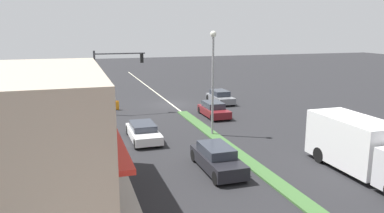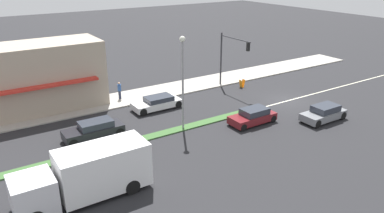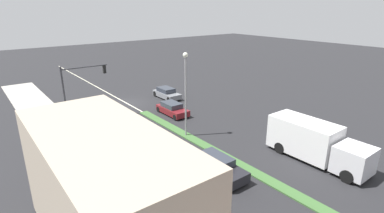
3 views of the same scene
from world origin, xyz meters
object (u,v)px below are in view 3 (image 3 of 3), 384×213
(van_white, at_px, (134,143))
(street_lamp, at_px, (186,84))
(pedestrian, at_px, (92,163))
(sedan_dark, at_px, (217,166))
(suv_grey, at_px, (167,93))
(traffic_signal_main, at_px, (78,83))
(sedan_maroon, at_px, (172,109))
(warning_aframe_sign, at_px, (82,112))
(delivery_truck, at_px, (314,142))

(van_white, bearing_deg, street_lamp, 176.43)
(pedestrian, bearing_deg, sedan_dark, 144.15)
(pedestrian, height_order, van_white, pedestrian)
(sedan_dark, relative_size, suv_grey, 1.09)
(traffic_signal_main, height_order, sedan_maroon, traffic_signal_main)
(traffic_signal_main, distance_m, pedestrian, 11.79)
(warning_aframe_sign, relative_size, delivery_truck, 0.11)
(pedestrian, relative_size, delivery_truck, 0.23)
(delivery_truck, bearing_deg, street_lamp, -61.88)
(traffic_signal_main, relative_size, sedan_maroon, 1.39)
(traffic_signal_main, xyz_separation_m, suv_grey, (-11.12, -1.42, -3.26))
(warning_aframe_sign, xyz_separation_m, delivery_truck, (-10.65, 20.22, 1.04))
(traffic_signal_main, height_order, sedan_dark, traffic_signal_main)
(suv_grey, bearing_deg, warning_aframe_sign, -0.10)
(street_lamp, relative_size, sedan_maroon, 1.83)
(delivery_truck, height_order, sedan_maroon, delivery_truck)
(pedestrian, distance_m, sedan_maroon, 13.28)
(traffic_signal_main, distance_m, sedan_maroon, 9.80)
(traffic_signal_main, height_order, suv_grey, traffic_signal_main)
(warning_aframe_sign, distance_m, sedan_dark, 17.78)
(pedestrian, distance_m, suv_grey, 18.79)
(delivery_truck, distance_m, sedan_dark, 7.76)
(warning_aframe_sign, relative_size, suv_grey, 0.20)
(sedan_maroon, xyz_separation_m, van_white, (7.20, 5.12, -0.03))
(delivery_truck, bearing_deg, pedestrian, -28.82)
(warning_aframe_sign, distance_m, suv_grey, 10.65)
(street_lamp, height_order, sedan_maroon, street_lamp)
(traffic_signal_main, distance_m, delivery_truck, 21.96)
(street_lamp, distance_m, van_white, 6.53)
(pedestrian, bearing_deg, delivery_truck, 151.18)
(pedestrian, xyz_separation_m, delivery_truck, (-14.05, 7.73, 0.46))
(sedan_maroon, distance_m, van_white, 8.83)
(delivery_truck, relative_size, suv_grey, 1.83)
(warning_aframe_sign, relative_size, sedan_maroon, 0.21)
(delivery_truck, distance_m, suv_grey, 20.22)
(street_lamp, xyz_separation_m, van_white, (5.00, -0.31, -4.19))
(traffic_signal_main, height_order, delivery_truck, traffic_signal_main)
(sedan_maroon, height_order, van_white, sedan_maroon)
(sedan_dark, height_order, suv_grey, sedan_dark)
(street_lamp, relative_size, van_white, 1.65)
(delivery_truck, xyz_separation_m, sedan_dark, (7.20, -2.78, -0.80))
(traffic_signal_main, relative_size, street_lamp, 0.76)
(warning_aframe_sign, distance_m, van_white, 10.58)
(warning_aframe_sign, height_order, delivery_truck, delivery_truck)
(delivery_truck, bearing_deg, warning_aframe_sign, -62.23)
(pedestrian, bearing_deg, street_lamp, -169.81)
(sedan_dark, bearing_deg, traffic_signal_main, -76.22)
(street_lamp, xyz_separation_m, suv_grey, (-5.00, -10.85, -4.14))
(suv_grey, bearing_deg, pedestrian, 41.61)
(street_lamp, bearing_deg, sedan_maroon, -112.06)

